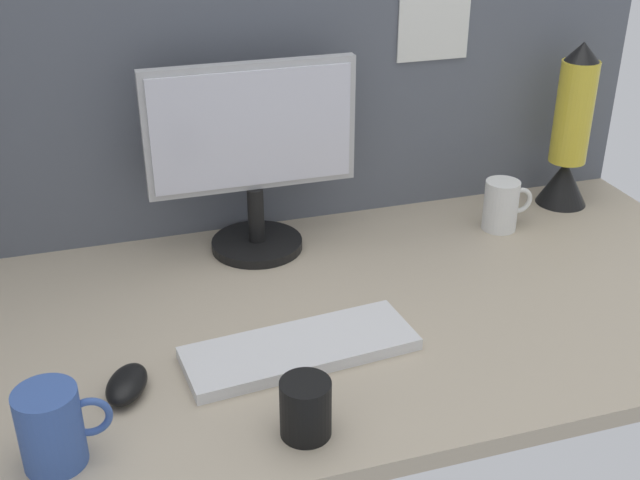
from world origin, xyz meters
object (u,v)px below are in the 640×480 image
Objects in this scene: monitor at (253,151)px; mouse at (127,384)px; mug_ceramic_white at (502,205)px; mug_ceramic_blue at (52,428)px; keyboard at (300,348)px; mug_black_travel at (306,408)px; lava_lamp at (570,139)px.

mouse is at bearing -125.85° from monitor.
mug_ceramic_white is at bearing -7.86° from monitor.
keyboard is at bearing 20.51° from mug_ceramic_blue.
mug_black_travel is (22.73, -16.08, 2.58)cm from mouse.
monitor is 42.64cm from keyboard.
keyboard is 19.04cm from mug_black_travel.
monitor is at bearing -179.59° from lava_lamp.
monitor reaches higher than keyboard.
lava_lamp is (69.89, 0.50, -5.39)cm from monitor.
mug_black_travel is at bearing -139.11° from mug_ceramic_white.
lava_lamp is (108.85, 52.31, 9.38)cm from mug_ceramic_blue.
mug_ceramic_blue is at bearing -154.34° from lava_lamp.
lava_lamp reaches higher than mouse.
monitor is 52.84cm from mouse.
lava_lamp is (71.65, 38.39, 14.10)cm from keyboard.
keyboard is 1.03× the size of lava_lamp.
monitor is 1.12× the size of lava_lamp.
mug_ceramic_blue is 1.41× the size of mug_black_travel.
mouse is 0.89× the size of mug_ceramic_white.
mug_ceramic_white is (56.74, 49.13, 1.05)cm from mug_black_travel.
keyboard is at bearing -92.66° from monitor.
monitor reaches higher than lava_lamp.
keyboard is at bearing 76.34° from mug_black_travel.
mug_ceramic_blue is at bearing 172.52° from mug_black_travel.
monitor is 1.09× the size of keyboard.
keyboard is at bearing -151.82° from lava_lamp.
lava_lamp is (76.08, 56.61, 10.82)cm from mug_black_travel.
mug_ceramic_white is at bearing 26.60° from mug_ceramic_blue.
mug_ceramic_blue is at bearing -153.40° from mug_ceramic_white.
monitor is at bearing 172.14° from mug_ceramic_white.
mug_black_travel is 0.80× the size of mug_ceramic_white.
mug_black_travel is at bearing -143.35° from lava_lamp.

